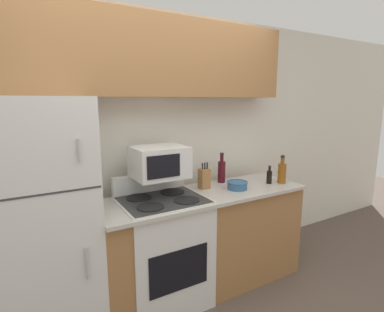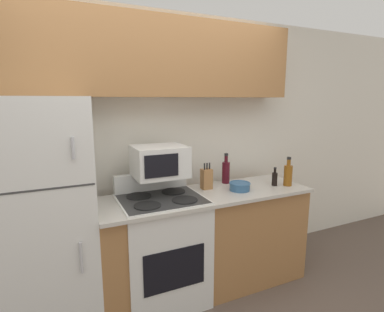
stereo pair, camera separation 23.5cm
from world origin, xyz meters
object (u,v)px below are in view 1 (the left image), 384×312
(refrigerator, at_px, (41,224))
(stove, at_px, (163,250))
(bottle_whiskey, at_px, (282,172))
(bottle_soy_sauce, at_px, (269,176))
(microwave, at_px, (159,162))
(bowl, at_px, (237,185))
(bottle_wine_red, at_px, (222,171))
(knife_block, at_px, (204,178))

(refrigerator, relative_size, stove, 1.61)
(bottle_whiskey, distance_m, bottle_soy_sauce, 0.13)
(microwave, distance_m, bottle_soy_sauce, 1.14)
(refrigerator, xyz_separation_m, stove, (0.90, -0.08, -0.40))
(stove, xyz_separation_m, bowl, (0.74, -0.06, 0.48))
(bottle_whiskey, height_order, bottle_soy_sauce, bottle_whiskey)
(stove, height_order, microwave, microwave)
(bowl, distance_m, bottle_wine_red, 0.28)
(refrigerator, xyz_separation_m, bottle_soy_sauce, (2.03, -0.15, 0.12))
(knife_block, xyz_separation_m, bottle_soy_sauce, (0.65, -0.18, -0.03))
(refrigerator, xyz_separation_m, microwave, (0.92, 0.01, 0.35))
(microwave, xyz_separation_m, bottle_soy_sauce, (1.11, -0.17, -0.24))
(microwave, xyz_separation_m, bottle_whiskey, (1.22, -0.22, -0.20))
(bottle_soy_sauce, bearing_deg, refrigerator, 175.70)
(refrigerator, height_order, stove, refrigerator)
(bottle_whiskey, height_order, bottle_wine_red, bottle_wine_red)
(knife_block, bearing_deg, bottle_wine_red, 19.21)
(microwave, bearing_deg, bottle_soy_sauce, -8.58)
(bottle_soy_sauce, bearing_deg, bottle_wine_red, 144.10)
(knife_block, relative_size, bottle_wine_red, 0.82)
(microwave, relative_size, knife_block, 1.77)
(bottle_whiskey, bearing_deg, bowl, 173.05)
(knife_block, bearing_deg, bottle_whiskey, -17.11)
(stove, bearing_deg, knife_block, 13.22)
(bowl, height_order, bottle_soy_sauce, bottle_soy_sauce)
(refrigerator, xyz_separation_m, bottle_wine_red, (1.64, 0.12, 0.16))
(bowl, distance_m, bottle_whiskey, 0.52)
(refrigerator, bearing_deg, microwave, 0.90)
(bowl, relative_size, bottle_whiskey, 0.70)
(stove, distance_m, microwave, 0.76)
(bowl, distance_m, bottle_soy_sauce, 0.39)
(stove, distance_m, bowl, 0.88)
(refrigerator, height_order, bottle_wine_red, refrigerator)
(knife_block, height_order, bottle_whiskey, bottle_whiskey)
(stove, relative_size, bowl, 5.63)
(stove, bearing_deg, bowl, -4.57)
(refrigerator, relative_size, microwave, 4.05)
(bowl, xyz_separation_m, bottle_soy_sauce, (0.39, -0.01, 0.03))
(knife_block, distance_m, bowl, 0.31)
(stove, xyz_separation_m, bottle_wine_red, (0.75, 0.21, 0.56))
(bottle_soy_sauce, bearing_deg, stove, 176.47)
(refrigerator, relative_size, bottle_wine_red, 5.90)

